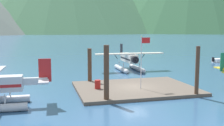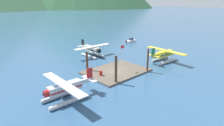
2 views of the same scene
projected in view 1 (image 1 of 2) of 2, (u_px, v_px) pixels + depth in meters
name	position (u px, v px, depth m)	size (l,w,h in m)	color
ground_plane	(135.00, 90.00, 26.99)	(1200.00, 1200.00, 0.00)	#2D5175
dock_platform	(135.00, 88.00, 26.97)	(11.96, 8.95, 0.30)	brown
piling_near_left	(106.00, 74.00, 21.91)	(0.45, 0.45, 4.90)	#4C3323
piling_near_right	(197.00, 72.00, 23.78)	(0.36, 0.36, 4.69)	#4C3323
piling_far_left	(90.00, 66.00, 29.78)	(0.46, 0.46, 4.05)	#4C3323
flagpole	(143.00, 55.00, 25.86)	(0.95, 0.10, 5.26)	silver
fuel_drum	(98.00, 84.00, 26.02)	(0.62, 0.62, 0.88)	#AD1E19
seaplane_cream_bow_right	(129.00, 60.00, 39.38)	(10.41, 7.98, 3.84)	#B7BABF
boat_white_open_east	(224.00, 60.00, 49.78)	(4.89, 1.55, 1.50)	silver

